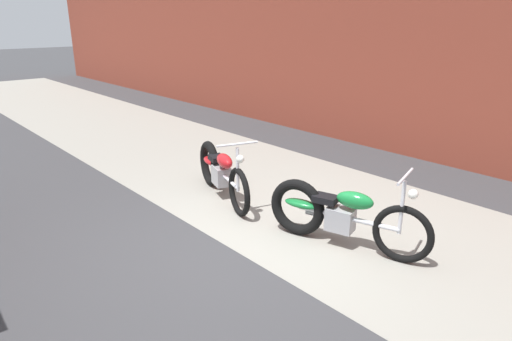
# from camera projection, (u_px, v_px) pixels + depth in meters

# --- Properties ---
(ground_plane) EXTENTS (80.00, 80.00, 0.00)m
(ground_plane) POSITION_uv_depth(u_px,v_px,m) (234.00, 250.00, 5.32)
(ground_plane) COLOR #38383A
(sidewalk_slab) EXTENTS (36.00, 3.50, 0.01)m
(sidewalk_slab) POSITION_uv_depth(u_px,v_px,m) (329.00, 210.00, 6.41)
(sidewalk_slab) COLOR gray
(sidewalk_slab) RESTS_ON ground
(brick_building_wall) EXTENTS (36.00, 0.50, 5.05)m
(brick_building_wall) POSITION_uv_depth(u_px,v_px,m) (467.00, 22.00, 7.76)
(brick_building_wall) COLOR brown
(brick_building_wall) RESTS_ON ground
(motorcycle_red) EXTENTS (1.94, 0.84, 1.03)m
(motorcycle_red) POSITION_uv_depth(u_px,v_px,m) (220.00, 170.00, 6.85)
(motorcycle_red) COLOR black
(motorcycle_red) RESTS_ON ground
(motorcycle_green) EXTENTS (1.95, 0.81, 1.03)m
(motorcycle_green) POSITION_uv_depth(u_px,v_px,m) (334.00, 213.00, 5.35)
(motorcycle_green) COLOR black
(motorcycle_green) RESTS_ON ground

